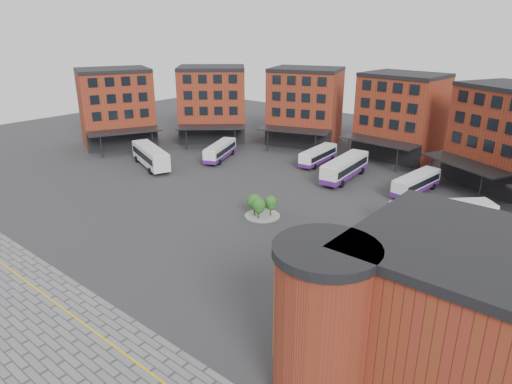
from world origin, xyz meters
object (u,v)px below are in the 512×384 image
Objects in this scene: bus_c at (318,155)px; bus_e at (416,183)px; bus_a at (150,155)px; bus_b at (220,151)px; bus_f at (442,215)px; tree_island at (260,205)px; bus_d at (345,168)px.

bus_e reaches higher than bus_c.
bus_a reaches higher than bus_b.
bus_f is at bearing -32.47° from bus_c.
bus_a is 1.20× the size of bus_e.
bus_d is (0.56, 19.69, 0.19)m from tree_island.
bus_b is 40.24m from bus_f.
bus_c is at bearing 106.19° from tree_island.
bus_a is 46.13m from bus_f.
bus_e is (11.37, 20.70, -0.11)m from tree_island.
bus_e is (33.02, 5.47, -0.03)m from bus_b.
bus_f is (45.72, 6.09, -0.20)m from bus_a.
tree_island is 19.70m from bus_d.
bus_f is (18.33, 10.69, 0.19)m from tree_island.
bus_d is 1.17× the size of bus_f.
bus_b is 33.47m from bus_e.
bus_d is 10.86m from bus_e.
bus_c is 0.96× the size of bus_f.
bus_e is at bearing -13.55° from bus_b.
bus_a is at bearing -141.31° from bus_b.
bus_a is at bearing -141.48° from bus_c.
tree_island is 21.22m from bus_f.
bus_f is (17.77, -9.00, -0.00)m from bus_d.
bus_c is 0.97× the size of bus_e.
bus_e is at bearing -0.14° from bus_d.
tree_island is 0.44× the size of bus_c.
bus_f is (39.98, -4.54, 0.27)m from bus_b.
bus_d reaches higher than tree_island.
bus_b is 0.85× the size of bus_d.
bus_b is at bearing -174.12° from bus_d.
bus_f is at bearing -49.24° from bus_e.
tree_island reaches higher than bus_b.
bus_a is 1.18× the size of bus_f.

